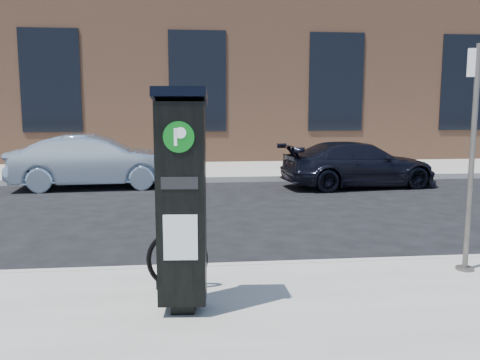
{
  "coord_description": "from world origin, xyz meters",
  "views": [
    {
      "loc": [
        -0.48,
        -6.19,
        2.12
      ],
      "look_at": [
        0.25,
        0.5,
        1.15
      ],
      "focal_mm": 38.0,
      "sensor_mm": 36.0,
      "label": 1
    }
  ],
  "objects": [
    {
      "name": "ground",
      "position": [
        0.0,
        0.0,
        0.0
      ],
      "size": [
        120.0,
        120.0,
        0.0
      ],
      "primitive_type": "plane",
      "color": "black",
      "rests_on": "ground"
    },
    {
      "name": "sidewalk_far",
      "position": [
        0.0,
        14.0,
        0.07
      ],
      "size": [
        60.0,
        12.0,
        0.15
      ],
      "primitive_type": "cube",
      "color": "gray",
      "rests_on": "ground"
    },
    {
      "name": "curb_near",
      "position": [
        0.0,
        -0.02,
        0.07
      ],
      "size": [
        60.0,
        0.12,
        0.16
      ],
      "primitive_type": "cube",
      "color": "#9E9B93",
      "rests_on": "ground"
    },
    {
      "name": "curb_far",
      "position": [
        0.0,
        8.02,
        0.07
      ],
      "size": [
        60.0,
        0.12,
        0.16
      ],
      "primitive_type": "cube",
      "color": "#9E9B93",
      "rests_on": "ground"
    },
    {
      "name": "building",
      "position": [
        -0.0,
        17.0,
        4.15
      ],
      "size": [
        28.0,
        10.05,
        8.25
      ],
      "color": "#986445",
      "rests_on": "ground"
    },
    {
      "name": "parking_kiosk",
      "position": [
        -0.52,
        -1.44,
        1.25
      ],
      "size": [
        0.53,
        0.47,
        2.15
      ],
      "rotation": [
        0.0,
        0.0,
        -0.08
      ],
      "color": "black",
      "rests_on": "sidewalk_near"
    },
    {
      "name": "sign_pole",
      "position": [
        2.9,
        -0.55,
        1.49
      ],
      "size": [
        0.23,
        0.22,
        2.69
      ],
      "rotation": [
        0.0,
        0.0,
        -0.26
      ],
      "color": "#55514B",
      "rests_on": "sidewalk_near"
    },
    {
      "name": "bike_rack",
      "position": [
        -0.58,
        -0.83,
        0.48
      ],
      "size": [
        0.67,
        0.07,
        0.67
      ],
      "rotation": [
        0.0,
        0.0,
        -0.02
      ],
      "color": "black",
      "rests_on": "sidewalk_near"
    },
    {
      "name": "car_silver",
      "position": [
        -2.84,
        7.4,
        0.7
      ],
      "size": [
        4.32,
        1.75,
        1.4
      ],
      "primitive_type": "imported",
      "rotation": [
        0.0,
        0.0,
        1.64
      ],
      "color": "#9AB1C5",
      "rests_on": "ground"
    },
    {
      "name": "car_dark",
      "position": [
        4.11,
        6.79,
        0.6
      ],
      "size": [
        4.31,
        2.16,
        1.2
      ],
      "primitive_type": "imported",
      "rotation": [
        0.0,
        0.0,
        1.69
      ],
      "color": "black",
      "rests_on": "ground"
    }
  ]
}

